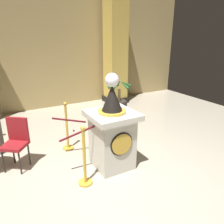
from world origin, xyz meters
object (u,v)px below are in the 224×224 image
Objects in this scene: stanchion_near at (67,133)px; stanchion_far at (85,164)px; cafe_chair_red at (16,139)px; pedestal_clock at (112,133)px; potted_palm_right at (119,104)px.

stanchion_far is (-0.14, -1.30, -0.01)m from stanchion_near.
stanchion_far is 1.42m from cafe_chair_red.
pedestal_clock is 1.85× the size of cafe_chair_red.
pedestal_clock reaches higher than potted_palm_right.
pedestal_clock is at bearing -123.59° from potted_palm_right.
pedestal_clock is 1.65× the size of stanchion_near.
pedestal_clock is at bearing 21.12° from stanchion_far.
stanchion_near is at bearing 84.00° from stanchion_far.
stanchion_far reaches higher than cafe_chair_red.
stanchion_near is 2.47m from potted_palm_right.
stanchion_far is 0.92× the size of potted_palm_right.
stanchion_far is 3.43m from potted_palm_right.
stanchion_near reaches higher than cafe_chair_red.
pedestal_clock is 2.85m from potted_palm_right.
cafe_chair_red is (-3.11, -1.52, 0.23)m from potted_palm_right.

